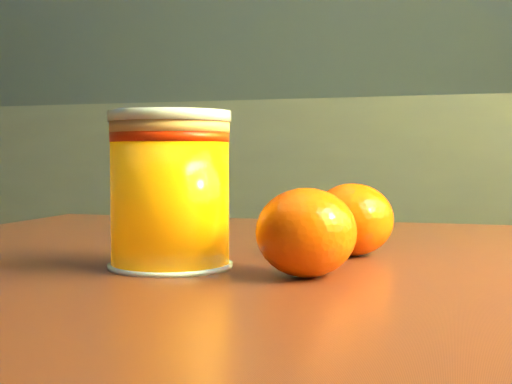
% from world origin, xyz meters
% --- Properties ---
extents(kitchen_counter, '(3.15, 0.60, 0.90)m').
position_xyz_m(kitchen_counter, '(0.00, 1.45, 0.45)').
color(kitchen_counter, '#4F5054').
rests_on(kitchen_counter, ground).
extents(table, '(0.94, 0.69, 0.68)m').
position_xyz_m(table, '(1.04, -0.01, 0.60)').
color(table, maroon).
rests_on(table, ground).
extents(juice_glass, '(0.09, 0.09, 0.11)m').
position_xyz_m(juice_glass, '(0.89, -0.08, 0.74)').
color(juice_glass, orange).
rests_on(juice_glass, table).
extents(orange_front, '(0.08, 0.08, 0.06)m').
position_xyz_m(orange_front, '(0.99, -0.09, 0.71)').
color(orange_front, '#EE4E04').
rests_on(orange_front, table).
extents(orange_back, '(0.07, 0.07, 0.06)m').
position_xyz_m(orange_back, '(1.00, 0.01, 0.71)').
color(orange_back, '#EE4E04').
rests_on(orange_back, table).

